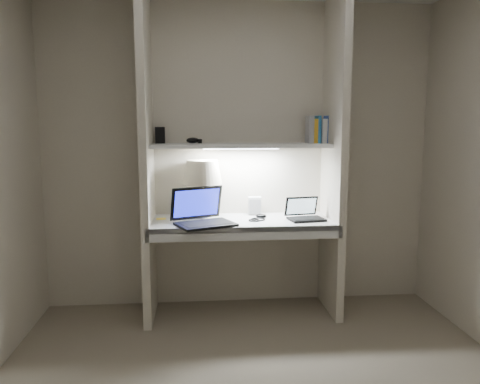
{
  "coord_description": "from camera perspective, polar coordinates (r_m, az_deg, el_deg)",
  "views": [
    {
      "loc": [
        -0.35,
        -2.38,
        1.52
      ],
      "look_at": [
        -0.03,
        1.05,
        1.02
      ],
      "focal_mm": 35.0,
      "sensor_mm": 36.0,
      "label": 1
    }
  ],
  "objects": [
    {
      "name": "shelf",
      "position": [
        3.72,
        0.11,
        5.69
      ],
      "size": [
        1.4,
        0.36,
        0.03
      ],
      "primitive_type": "cube",
      "color": "silver",
      "rests_on": "back_wall"
    },
    {
      "name": "alcove_panel_right",
      "position": [
        3.77,
        11.39,
        4.04
      ],
      "size": [
        0.06,
        0.55,
        2.5
      ],
      "primitive_type": "cube",
      "color": "beige",
      "rests_on": "floor"
    },
    {
      "name": "book_row",
      "position": [
        3.88,
        9.66,
        7.44
      ],
      "size": [
        0.21,
        0.15,
        0.22
      ],
      "color": "silver",
      "rests_on": "shelf"
    },
    {
      "name": "mouse",
      "position": [
        3.76,
        2.58,
        -2.95
      ],
      "size": [
        0.11,
        0.09,
        0.03
      ],
      "primitive_type": "ellipsoid",
      "rotation": [
        0.0,
        0.0,
        -0.43
      ],
      "color": "black",
      "rests_on": "desk"
    },
    {
      "name": "laptop_netbook",
      "position": [
        3.74,
        7.87,
        -2.71
      ],
      "size": [
        0.3,
        0.27,
        0.17
      ],
      "rotation": [
        0.0,
        0.0,
        0.16
      ],
      "color": "black",
      "rests_on": "desk"
    },
    {
      "name": "speaker",
      "position": [
        3.89,
        1.8,
        -1.69
      ],
      "size": [
        0.11,
        0.08,
        0.15
      ],
      "primitive_type": "cube",
      "rotation": [
        0.0,
        0.0,
        -0.07
      ],
      "color": "silver",
      "rests_on": "desk"
    },
    {
      "name": "back_wall",
      "position": [
        3.9,
        -0.14,
        4.34
      ],
      "size": [
        3.2,
        0.01,
        2.5
      ],
      "primitive_type": "cube",
      "color": "beige",
      "rests_on": "floor"
    },
    {
      "name": "table_lamp",
      "position": [
        3.75,
        -4.61,
        1.6
      ],
      "size": [
        0.32,
        0.32,
        0.46
      ],
      "color": "white",
      "rests_on": "desk"
    },
    {
      "name": "desk_apron",
      "position": [
        3.46,
        0.66,
        -5.07
      ],
      "size": [
        1.46,
        0.03,
        0.1
      ],
      "primitive_type": "cube",
      "color": "silver",
      "rests_on": "desk"
    },
    {
      "name": "strip_light",
      "position": [
        3.72,
        0.11,
        5.35
      ],
      "size": [
        0.6,
        0.04,
        0.02
      ],
      "primitive_type": "cube",
      "color": "white",
      "rests_on": "shelf"
    },
    {
      "name": "sticky_note",
      "position": [
        3.78,
        -9.6,
        -3.24
      ],
      "size": [
        0.08,
        0.08,
        0.0
      ],
      "primitive_type": "cube",
      "rotation": [
        0.0,
        0.0,
        0.11
      ],
      "color": "yellow",
      "rests_on": "desk"
    },
    {
      "name": "laptop_main",
      "position": [
        3.54,
        -4.63,
        -2.93
      ],
      "size": [
        0.52,
        0.49,
        0.27
      ],
      "rotation": [
        0.0,
        0.0,
        0.4
      ],
      "color": "black",
      "rests_on": "desk"
    },
    {
      "name": "alcove_panel_left",
      "position": [
        3.64,
        -11.3,
        3.89
      ],
      "size": [
        0.06,
        0.55,
        2.5
      ],
      "primitive_type": "cube",
      "color": "beige",
      "rests_on": "floor"
    },
    {
      "name": "cable_coil",
      "position": [
        3.68,
        2.2,
        -3.34
      ],
      "size": [
        0.14,
        0.14,
        0.01
      ],
      "primitive_type": "torus",
      "rotation": [
        0.0,
        0.0,
        0.34
      ],
      "color": "black",
      "rests_on": "desk"
    },
    {
      "name": "shelf_box",
      "position": [
        3.82,
        -9.72,
        6.84
      ],
      "size": [
        0.08,
        0.05,
        0.13
      ],
      "primitive_type": "cube",
      "rotation": [
        0.0,
        0.0,
        0.0
      ],
      "color": "black",
      "rests_on": "shelf"
    },
    {
      "name": "desk",
      "position": [
        3.7,
        0.25,
        -3.69
      ],
      "size": [
        1.4,
        0.55,
        0.04
      ],
      "primitive_type": "cube",
      "color": "white",
      "rests_on": "alcove_panel_left"
    },
    {
      "name": "shelf_gadget",
      "position": [
        3.79,
        -5.79,
        6.28
      ],
      "size": [
        0.13,
        0.11,
        0.05
      ],
      "primitive_type": "ellipsoid",
      "rotation": [
        0.0,
        0.0,
        0.39
      ],
      "color": "black",
      "rests_on": "shelf"
    }
  ]
}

